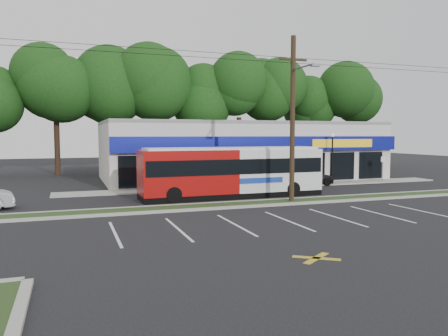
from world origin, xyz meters
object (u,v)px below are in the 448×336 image
lamp_post (332,152)px  metrobus (233,171)px  utility_pole (291,113)px  pedestrian_b (301,178)px  sign_post (383,164)px  pedestrian_a (301,178)px  car_dark (308,176)px

lamp_post → metrobus: size_ratio=0.34×
utility_pole → pedestrian_b: bearing=54.3°
sign_post → metrobus: metrobus is taller
lamp_post → metrobus: 11.41m
metrobus → pedestrian_a: metrobus is taller
lamp_post → pedestrian_b: 5.60m
sign_post → pedestrian_a: 9.28m
lamp_post → pedestrian_a: bearing=-153.2°
pedestrian_b → lamp_post: bearing=-118.1°
pedestrian_b → pedestrian_a: bearing=-91.2°
utility_pole → sign_post: 15.71m
pedestrian_b → sign_post: bearing=-134.8°
utility_pole → pedestrian_a: utility_pole is taller
utility_pole → car_dark: (5.67, 7.57, -4.67)m
utility_pole → metrobus: 5.64m
lamp_post → sign_post: size_ratio=1.91×
metrobus → lamp_post: bearing=21.3°
utility_pole → car_dark: 10.55m
car_dark → pedestrian_b: 3.22m
lamp_post → sign_post: lamp_post is taller
lamp_post → car_dark: (-2.50, -0.30, -1.93)m
metrobus → car_dark: bearing=25.5°
car_dark → pedestrian_b: bearing=138.3°
lamp_post → car_dark: 3.17m
metrobus → car_dark: metrobus is taller
lamp_post → pedestrian_b: (-4.52, -2.80, -1.75)m
utility_pole → sign_post: (13.17, 7.65, -3.86)m
utility_pole → lamp_post: bearing=43.9°
sign_post → car_dark: bearing=-179.4°
pedestrian_b → utility_pole: bearing=84.3°
utility_pole → pedestrian_b: size_ratio=27.17×
lamp_post → metrobus: (-10.53, -4.30, -0.92)m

